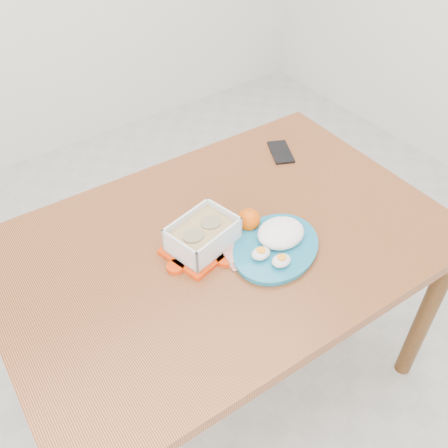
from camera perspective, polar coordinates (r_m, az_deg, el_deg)
ground at (r=2.20m, az=1.25°, el=-11.69°), size 3.50×3.50×0.00m
dining_table at (r=1.55m, az=-0.00°, el=-3.98°), size 1.36×0.93×0.75m
food_container at (r=1.43m, az=-2.44°, el=-1.39°), size 0.25×0.21×0.09m
orange_fruit at (r=1.50m, az=2.85°, el=0.48°), size 0.07×0.07×0.07m
rice_plate at (r=1.45m, az=6.15°, el=-1.98°), size 0.38×0.38×0.08m
candy_bar at (r=1.47m, az=-0.13°, el=-1.93°), size 0.08×0.20×0.02m
smartphone at (r=1.84m, az=6.50°, el=8.17°), size 0.12×0.16×0.01m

